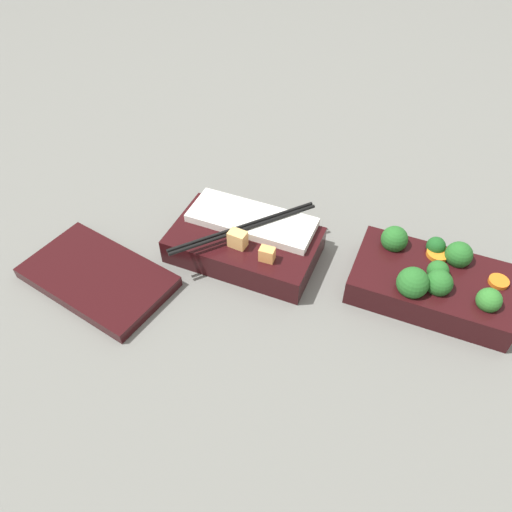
# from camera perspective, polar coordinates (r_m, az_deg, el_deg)

# --- Properties ---
(ground_plane) EXTENTS (3.00, 3.00, 0.00)m
(ground_plane) POSITION_cam_1_polar(r_m,az_deg,el_deg) (0.74, 10.26, -1.57)
(ground_plane) COLOR slate
(bento_tray_vegetable) EXTENTS (0.21, 0.12, 0.07)m
(bento_tray_vegetable) POSITION_cam_1_polar(r_m,az_deg,el_deg) (0.72, 19.50, -2.53)
(bento_tray_vegetable) COLOR black
(bento_tray_vegetable) RESTS_ON ground_plane
(bento_tray_rice) EXTENTS (0.21, 0.18, 0.06)m
(bento_tray_rice) POSITION_cam_1_polar(r_m,az_deg,el_deg) (0.73, -1.24, 1.66)
(bento_tray_rice) COLOR black
(bento_tray_rice) RESTS_ON ground_plane
(bento_lid) EXTENTS (0.23, 0.16, 0.02)m
(bento_lid) POSITION_cam_1_polar(r_m,az_deg,el_deg) (0.74, -17.63, -2.31)
(bento_lid) COLOR black
(bento_lid) RESTS_ON ground_plane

